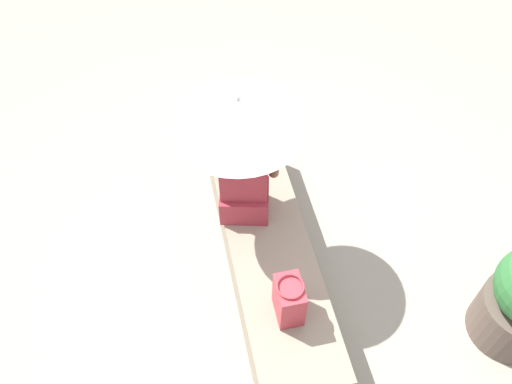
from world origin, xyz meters
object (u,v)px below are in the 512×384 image
Objects in this scene: person_seated at (244,175)px; parasol at (238,112)px; handbag_black at (289,300)px; magazine at (242,155)px.

parasol is (0.00, -0.02, 0.58)m from person_seated.
parasol is 3.21× the size of handbag_black.
person_seated is at bearing -172.88° from handbag_black.
person_seated is 0.58m from parasol.
parasol is at bearing -171.20° from handbag_black.
handbag_black is (0.84, 0.13, -0.80)m from parasol.
person_seated is at bearing 100.33° from parasol.
parasol is 1.10m from magazine.
handbag_black is at bearing 8.80° from parasol.
parasol is 1.17m from handbag_black.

